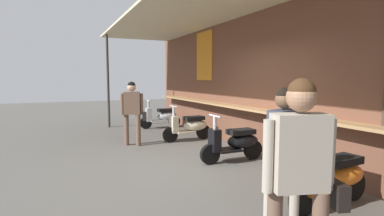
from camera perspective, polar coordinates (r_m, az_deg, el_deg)
ground_plane at (r=5.67m, az=-0.86°, el=-11.50°), size 36.24×36.24×0.00m
market_stall_facade at (r=6.36m, az=14.27°, el=7.09°), size 12.94×2.80×3.25m
scooter_silver at (r=10.12m, az=-5.69°, el=-1.63°), size 0.49×1.40×0.97m
scooter_cream at (r=8.04m, az=-0.40°, el=-3.51°), size 0.47×1.40×0.97m
scooter_black at (r=6.10m, az=8.42°, el=-6.56°), size 0.46×1.40×0.97m
scooter_orange at (r=4.40m, az=25.72°, el=-11.91°), size 0.49×1.40×0.97m
shopper_with_handbag at (r=7.50m, az=-11.36°, el=0.13°), size 0.36×0.65×1.60m
shopper_browsing at (r=3.52m, az=17.19°, el=-6.29°), size 0.30×0.53×1.58m
shopper_passing at (r=2.43m, az=20.22°, el=-10.18°), size 0.38×0.67×1.68m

